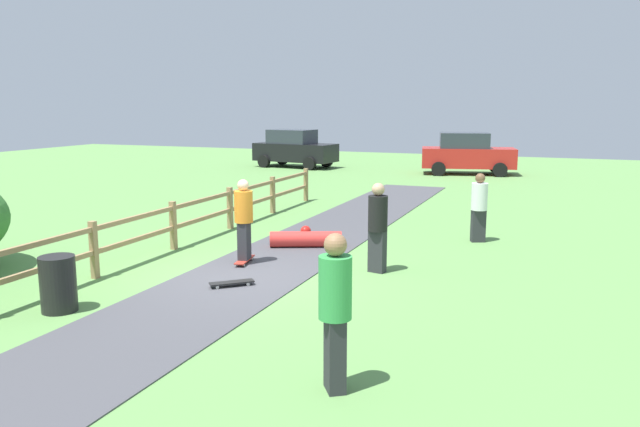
# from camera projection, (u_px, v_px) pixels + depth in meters

# --- Properties ---
(ground_plane) EXTENTS (60.00, 60.00, 0.00)m
(ground_plane) POSITION_uv_depth(u_px,v_px,m) (249.00, 275.00, 12.21)
(ground_plane) COLOR #60934C
(asphalt_path) EXTENTS (2.40, 28.00, 0.02)m
(asphalt_path) POSITION_uv_depth(u_px,v_px,m) (249.00, 274.00, 12.20)
(asphalt_path) COLOR #47474C
(asphalt_path) RESTS_ON ground_plane
(wooden_fence) EXTENTS (0.12, 18.12, 1.10)m
(wooden_fence) POSITION_uv_depth(u_px,v_px,m) (137.00, 231.00, 13.03)
(wooden_fence) COLOR #997A51
(wooden_fence) RESTS_ON ground_plane
(trash_bin) EXTENTS (0.56, 0.56, 0.90)m
(trash_bin) POSITION_uv_depth(u_px,v_px,m) (58.00, 284.00, 10.01)
(trash_bin) COLOR black
(trash_bin) RESTS_ON ground_plane
(skater_riding) EXTENTS (0.44, 0.82, 1.74)m
(skater_riding) POSITION_uv_depth(u_px,v_px,m) (244.00, 217.00, 12.85)
(skater_riding) COLOR #B23326
(skater_riding) RESTS_ON asphalt_path
(skater_fallen) EXTENTS (1.65, 1.48, 0.36)m
(skater_fallen) POSITION_uv_depth(u_px,v_px,m) (306.00, 238.00, 14.52)
(skater_fallen) COLOR red
(skater_fallen) RESTS_ON asphalt_path
(skateboard_loose) EXTENTS (0.73, 0.69, 0.08)m
(skateboard_loose) POSITION_uv_depth(u_px,v_px,m) (232.00, 283.00, 11.37)
(skateboard_loose) COLOR black
(skateboard_loose) RESTS_ON asphalt_path
(bystander_white) EXTENTS (0.51, 0.51, 1.65)m
(bystander_white) POSITION_uv_depth(u_px,v_px,m) (479.00, 205.00, 14.95)
(bystander_white) COLOR #2D2D33
(bystander_white) RESTS_ON ground_plane
(bystander_black) EXTENTS (0.45, 0.45, 1.77)m
(bystander_black) POSITION_uv_depth(u_px,v_px,m) (378.00, 223.00, 12.24)
(bystander_black) COLOR #2D2D33
(bystander_black) RESTS_ON ground_plane
(bystander_green) EXTENTS (0.53, 0.53, 1.86)m
(bystander_green) POSITION_uv_depth(u_px,v_px,m) (335.00, 305.00, 7.13)
(bystander_green) COLOR #2D2D33
(bystander_green) RESTS_ON ground_plane
(parked_car_red) EXTENTS (4.47, 2.68, 1.92)m
(parked_car_red) POSITION_uv_depth(u_px,v_px,m) (467.00, 154.00, 29.12)
(parked_car_red) COLOR red
(parked_car_red) RESTS_ON ground_plane
(parked_car_black) EXTENTS (4.39, 2.42, 1.92)m
(parked_car_black) POSITION_uv_depth(u_px,v_px,m) (294.00, 148.00, 32.30)
(parked_car_black) COLOR black
(parked_car_black) RESTS_ON ground_plane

